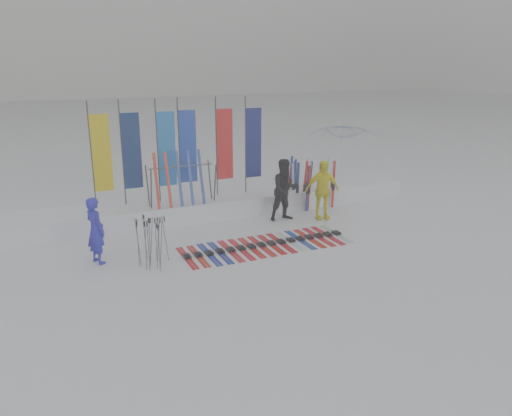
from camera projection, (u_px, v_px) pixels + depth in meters
name	position (u px, v px, depth m)	size (l,w,h in m)	color
ground	(275.00, 264.00, 12.47)	(120.00, 120.00, 0.00)	white
snow_bank	(213.00, 205.00, 16.41)	(14.00, 1.60, 0.60)	white
person_blue	(96.00, 230.00, 12.32)	(0.62, 0.41, 1.70)	#2021BB
person_black	(285.00, 190.00, 15.65)	(0.95, 0.74, 1.96)	black
person_yellow	(322.00, 190.00, 15.77)	(1.11, 0.46, 1.89)	#FFF510
tent_canopy	(343.00, 156.00, 19.46)	(2.82, 2.87, 2.59)	white
ski_row	(267.00, 244.00, 13.70)	(4.69, 1.70, 0.07)	red
pole_cluster	(152.00, 242.00, 12.23)	(0.78, 0.77, 1.26)	#595B60
feather_flags	(179.00, 148.00, 15.63)	(5.45, 0.24, 3.20)	#383A3F
ski_rack	(181.00, 179.00, 15.31)	(2.04, 0.80, 1.23)	#383A3F
upright_skis	(308.00, 184.00, 17.16)	(1.60, 1.18, 1.70)	red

